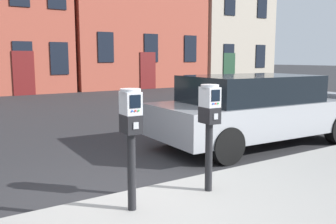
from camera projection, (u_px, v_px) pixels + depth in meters
The scene contains 4 objects.
ground_plane at pixel (139, 206), 4.45m from camera, with size 160.00×160.00×0.00m, color #28282B.
parking_meter_near_kerb at pixel (131, 127), 3.87m from camera, with size 0.23×0.26×1.31m.
parking_meter_twin_adjacent at pixel (209, 118), 4.44m from camera, with size 0.23×0.26×1.31m.
parked_car_red_compact at pixel (256, 109), 7.51m from camera, with size 4.51×2.03×1.42m.
Camera 1 is at (-2.04, -3.73, 1.76)m, focal length 39.61 mm.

